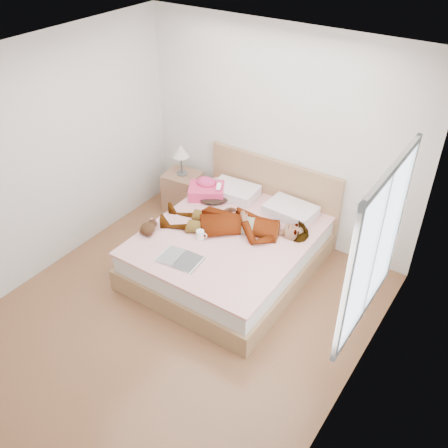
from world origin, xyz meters
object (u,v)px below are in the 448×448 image
plush_toy (149,228)px  phone (219,186)px  coffee_mug (200,235)px  bed (233,246)px  nightstand (183,189)px  towel (206,189)px  woman (235,220)px  magazine (179,259)px

plush_toy → phone: bearing=75.5°
phone → coffee_mug: bearing=-91.7°
bed → nightstand: bearing=152.7°
bed → towel: (-0.69, 0.44, 0.33)m
phone → plush_toy: 1.05m
woman → towel: (-0.69, 0.40, -0.02)m
plush_toy → nightstand: bearing=111.3°
bed → plush_toy: bearing=-142.6°
woman → towel: bearing=-142.2°
magazine → nightstand: (-1.06, 1.40, -0.20)m
woman → coffee_mug: (-0.21, -0.37, -0.06)m
coffee_mug → nightstand: size_ratio=0.14×
nightstand → bed: bearing=-27.3°
plush_toy → towel: bearing=86.1°
bed → phone: bearing=138.7°
coffee_mug → magazine: bearing=-84.9°
woman → magazine: 0.83m
bed → magazine: size_ratio=4.26×
coffee_mug → plush_toy: bearing=-156.3°
towel → magazine: (0.51, -1.21, -0.08)m
towel → nightstand: size_ratio=0.56×
magazine → nightstand: bearing=127.1°
towel → magazine: bearing=-66.9°
woman → magazine: woman is taller
bed → nightstand: bed is taller
woman → plush_toy: bearing=-73.0°
woman → magazine: size_ratio=3.48×
phone → coffee_mug: phone is taller
towel → bed: bearing=-32.6°
woman → plush_toy: size_ratio=6.75×
coffee_mug → woman: bearing=60.2°
plush_toy → nightstand: (-0.47, 1.21, -0.26)m
phone → magazine: bearing=-96.9°
phone → coffee_mug: (0.29, -0.77, -0.14)m
plush_toy → bed: bearing=37.4°
towel → nightstand: (-0.54, 0.20, -0.28)m
bed → coffee_mug: bearing=-121.9°
towel → nightstand: 0.64m
bed → magazine: 0.82m
bed → coffee_mug: bed is taller
magazine → plush_toy: 0.62m
towel → plush_toy: bearing=-93.9°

